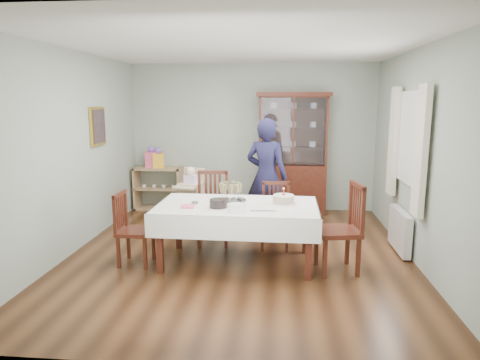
# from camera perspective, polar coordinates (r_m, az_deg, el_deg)

# --- Properties ---
(floor) EXTENTS (5.00, 5.00, 0.00)m
(floor) POSITION_cam_1_polar(r_m,az_deg,el_deg) (5.84, -0.08, -9.83)
(floor) COLOR #593319
(floor) RESTS_ON ground
(room_shell) EXTENTS (5.00, 5.00, 5.00)m
(room_shell) POSITION_cam_1_polar(r_m,az_deg,el_deg) (6.01, 0.40, 7.41)
(room_shell) COLOR #9EAA99
(room_shell) RESTS_ON floor
(dining_table) EXTENTS (2.02, 1.18, 0.76)m
(dining_table) POSITION_cam_1_polar(r_m,az_deg,el_deg) (5.43, -0.37, -7.13)
(dining_table) COLOR #4C2313
(dining_table) RESTS_ON floor
(china_cabinet) EXTENTS (1.30, 0.48, 2.18)m
(china_cabinet) POSITION_cam_1_polar(r_m,az_deg,el_deg) (7.77, 7.01, 3.75)
(china_cabinet) COLOR #4C2313
(china_cabinet) RESTS_ON floor
(sideboard) EXTENTS (0.90, 0.38, 0.80)m
(sideboard) POSITION_cam_1_polar(r_m,az_deg,el_deg) (8.22, -10.81, -1.09)
(sideboard) COLOR tan
(sideboard) RESTS_ON floor
(picture_frame) EXTENTS (0.04, 0.48, 0.58)m
(picture_frame) POSITION_cam_1_polar(r_m,az_deg,el_deg) (6.83, -18.44, 6.80)
(picture_frame) COLOR gold
(picture_frame) RESTS_ON room_shell
(window) EXTENTS (0.04, 1.02, 1.22)m
(window) POSITION_cam_1_polar(r_m,az_deg,el_deg) (6.02, 21.85, 5.19)
(window) COLOR white
(window) RESTS_ON room_shell
(curtain_left) EXTENTS (0.07, 0.30, 1.55)m
(curtain_left) POSITION_cam_1_polar(r_m,az_deg,el_deg) (5.42, 23.00, 3.52)
(curtain_left) COLOR silver
(curtain_left) RESTS_ON room_shell
(curtain_right) EXTENTS (0.07, 0.30, 1.55)m
(curtain_right) POSITION_cam_1_polar(r_m,az_deg,el_deg) (6.61, 19.78, 4.87)
(curtain_right) COLOR silver
(curtain_right) RESTS_ON room_shell
(radiator) EXTENTS (0.10, 0.80, 0.55)m
(radiator) POSITION_cam_1_polar(r_m,az_deg,el_deg) (6.23, 20.53, -6.30)
(radiator) COLOR white
(radiator) RESTS_ON floor
(chair_far_left) EXTENTS (0.51, 0.51, 1.03)m
(chair_far_left) POSITION_cam_1_polar(r_m,az_deg,el_deg) (6.19, -3.64, -5.68)
(chair_far_left) COLOR #4C2313
(chair_far_left) RESTS_ON floor
(chair_far_right) EXTENTS (0.41, 0.41, 0.91)m
(chair_far_right) POSITION_cam_1_polar(r_m,az_deg,el_deg) (6.02, 4.70, -6.51)
(chair_far_right) COLOR #4C2313
(chair_far_right) RESTS_ON floor
(chair_end_left) EXTENTS (0.42, 0.42, 0.92)m
(chair_end_left) POSITION_cam_1_polar(r_m,az_deg,el_deg) (5.59, -13.85, -8.14)
(chair_end_left) COLOR #4C2313
(chair_end_left) RESTS_ON floor
(chair_end_right) EXTENTS (0.56, 0.56, 1.08)m
(chair_end_right) POSITION_cam_1_polar(r_m,az_deg,el_deg) (5.33, 13.02, -8.48)
(chair_end_right) COLOR #4C2313
(chair_end_right) RESTS_ON floor
(woman) EXTENTS (0.75, 0.62, 1.78)m
(woman) POSITION_cam_1_polar(r_m,az_deg,el_deg) (6.55, 3.55, 0.49)
(woman) COLOR #171632
(woman) RESTS_ON floor
(high_chair) EXTENTS (0.56, 0.56, 1.03)m
(high_chair) POSITION_cam_1_polar(r_m,az_deg,el_deg) (6.74, -6.50, -3.52)
(high_chair) COLOR black
(high_chair) RESTS_ON floor
(champagne_tray) EXTENTS (0.40, 0.40, 0.24)m
(champagne_tray) POSITION_cam_1_polar(r_m,az_deg,el_deg) (5.47, -1.27, -2.08)
(champagne_tray) COLOR silver
(champagne_tray) RESTS_ON dining_table
(birthday_cake) EXTENTS (0.30, 0.30, 0.21)m
(birthday_cake) POSITION_cam_1_polar(r_m,az_deg,el_deg) (5.37, 5.82, -2.62)
(birthday_cake) COLOR white
(birthday_cake) RESTS_ON dining_table
(plate_stack_dark) EXTENTS (0.23, 0.23, 0.10)m
(plate_stack_dark) POSITION_cam_1_polar(r_m,az_deg,el_deg) (5.18, -2.91, -3.12)
(plate_stack_dark) COLOR black
(plate_stack_dark) RESTS_ON dining_table
(plate_stack_white) EXTENTS (0.27, 0.27, 0.09)m
(plate_stack_white) POSITION_cam_1_polar(r_m,az_deg,el_deg) (5.00, -0.44, -3.69)
(plate_stack_white) COLOR white
(plate_stack_white) RESTS_ON dining_table
(napkin_stack) EXTENTS (0.17, 0.17, 0.02)m
(napkin_stack) POSITION_cam_1_polar(r_m,az_deg,el_deg) (5.22, -7.01, -3.52)
(napkin_stack) COLOR #EE577F
(napkin_stack) RESTS_ON dining_table
(cutlery) EXTENTS (0.12, 0.16, 0.01)m
(cutlery) POSITION_cam_1_polar(r_m,az_deg,el_deg) (5.43, -6.40, -3.01)
(cutlery) COLOR silver
(cutlery) RESTS_ON dining_table
(cake_knife) EXTENTS (0.31, 0.05, 0.01)m
(cake_knife) POSITION_cam_1_polar(r_m,az_deg,el_deg) (5.01, 3.11, -4.11)
(cake_knife) COLOR silver
(cake_knife) RESTS_ON dining_table
(gift_bag_pink) EXTENTS (0.22, 0.15, 0.40)m
(gift_bag_pink) POSITION_cam_1_polar(r_m,az_deg,el_deg) (8.13, -11.74, 2.88)
(gift_bag_pink) COLOR #EE577F
(gift_bag_pink) RESTS_ON sideboard
(gift_bag_orange) EXTENTS (0.23, 0.19, 0.38)m
(gift_bag_orange) POSITION_cam_1_polar(r_m,az_deg,el_deg) (8.10, -10.85, 2.82)
(gift_bag_orange) COLOR yellow
(gift_bag_orange) RESTS_ON sideboard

